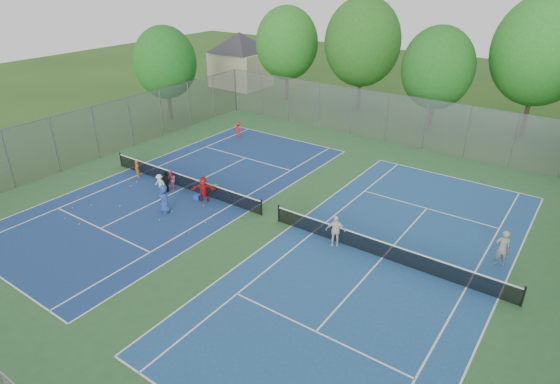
{
  "coord_description": "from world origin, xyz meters",
  "views": [
    {
      "loc": [
        14.09,
        -18.92,
        13.28
      ],
      "look_at": [
        0.0,
        1.0,
        1.3
      ],
      "focal_mm": 30.0,
      "sensor_mm": 36.0,
      "label": 1
    }
  ],
  "objects_px": {
    "net_right": "(383,250)",
    "net_left": "(184,182)",
    "instructor": "(502,248)",
    "ball_hopper": "(216,188)",
    "ball_crate": "(197,197)"
  },
  "relations": [
    {
      "from": "net_right",
      "to": "net_left",
      "type": "bearing_deg",
      "value": 180.0
    },
    {
      "from": "instructor",
      "to": "ball_hopper",
      "type": "bearing_deg",
      "value": -17.6
    },
    {
      "from": "instructor",
      "to": "net_right",
      "type": "bearing_deg",
      "value": 5.33
    },
    {
      "from": "net_left",
      "to": "ball_crate",
      "type": "height_order",
      "value": "net_left"
    },
    {
      "from": "net_left",
      "to": "ball_hopper",
      "type": "xyz_separation_m",
      "value": [
        2.04,
        0.83,
        -0.21
      ]
    },
    {
      "from": "ball_hopper",
      "to": "net_left",
      "type": "bearing_deg",
      "value": -157.92
    },
    {
      "from": "ball_crate",
      "to": "ball_hopper",
      "type": "relative_size",
      "value": 0.73
    },
    {
      "from": "net_left",
      "to": "ball_hopper",
      "type": "height_order",
      "value": "net_left"
    },
    {
      "from": "ball_crate",
      "to": "net_left",
      "type": "bearing_deg",
      "value": 159.96
    },
    {
      "from": "ball_crate",
      "to": "instructor",
      "type": "xyz_separation_m",
      "value": [
        17.03,
        3.42,
        0.81
      ]
    },
    {
      "from": "ball_hopper",
      "to": "instructor",
      "type": "bearing_deg",
      "value": 6.51
    },
    {
      "from": "net_right",
      "to": "ball_crate",
      "type": "height_order",
      "value": "net_right"
    },
    {
      "from": "ball_crate",
      "to": "ball_hopper",
      "type": "bearing_deg",
      "value": 82.42
    },
    {
      "from": "net_left",
      "to": "instructor",
      "type": "height_order",
      "value": "instructor"
    },
    {
      "from": "ball_crate",
      "to": "instructor",
      "type": "distance_m",
      "value": 17.39
    }
  ]
}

